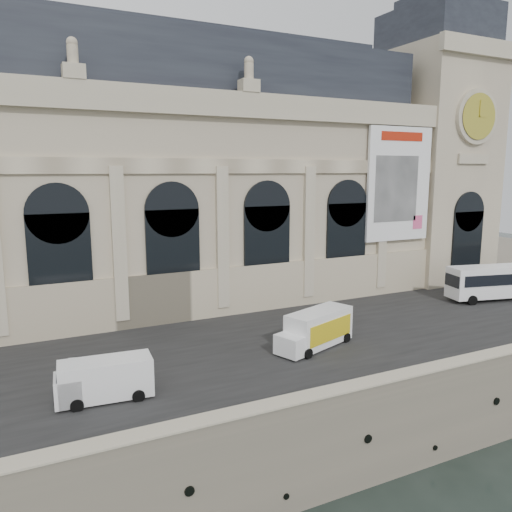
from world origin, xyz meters
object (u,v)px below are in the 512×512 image
(box_truck, at_px, (316,329))
(van_c, at_px, (103,377))
(van_b, at_px, (100,380))
(bus_right, at_px, (504,281))

(box_truck, bearing_deg, van_c, -175.38)
(van_b, xyz_separation_m, van_c, (0.30, 0.75, -0.16))
(bus_right, height_order, van_b, bus_right)
(van_b, bearing_deg, van_c, 68.24)
(bus_right, xyz_separation_m, van_b, (-45.48, -5.92, -0.85))
(van_c, height_order, box_truck, box_truck)
(van_b, relative_size, van_c, 1.10)
(van_c, xyz_separation_m, box_truck, (17.43, 1.41, 0.34))
(box_truck, bearing_deg, van_b, -173.04)
(van_b, xyz_separation_m, box_truck, (17.73, 2.16, 0.18))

